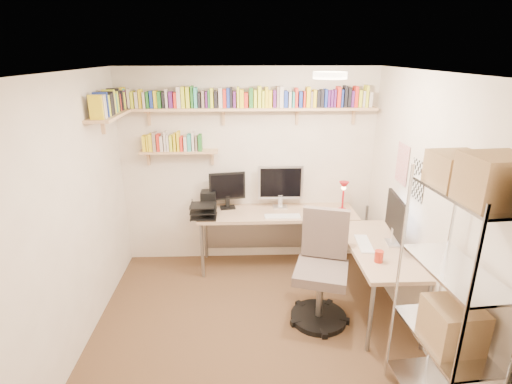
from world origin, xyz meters
TOP-DOWN VIEW (x-y plane):
  - ground at (0.00, 0.00)m, footprint 3.20×3.20m
  - room_shell at (0.00, 0.00)m, footprint 3.24×3.04m
  - wall_shelves at (-0.42, 1.29)m, footprint 3.12×1.09m
  - corner_desk at (0.49, 0.96)m, footprint 2.34×1.98m
  - office_chair at (0.72, 0.13)m, footprint 0.64×0.65m
  - wire_rack at (1.36, -1.13)m, footprint 0.47×0.86m

SIDE VIEW (x-z plane):
  - ground at x=0.00m, z-range 0.00..0.00m
  - office_chair at x=0.72m, z-range -0.09..1.07m
  - corner_desk at x=0.49m, z-range 0.09..1.42m
  - wire_rack at x=1.36m, z-range 0.32..2.43m
  - room_shell at x=0.00m, z-range 0.29..2.81m
  - wall_shelves at x=-0.42m, z-range 1.63..2.43m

